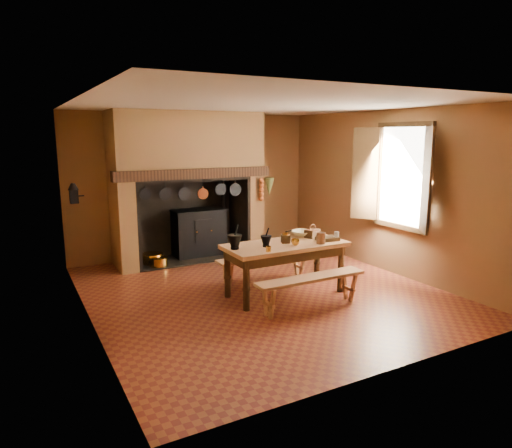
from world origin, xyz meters
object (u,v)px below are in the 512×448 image
Objects in this scene: work_table at (285,251)px; coffee_grinder at (286,238)px; bench_front at (311,285)px; wicker_basket at (312,233)px; iron_range at (199,232)px; mixing_bowl at (303,233)px.

coffee_grinder is at bearing 54.81° from work_table.
bench_front is at bearing -90.00° from work_table.
wicker_basket is (0.58, 0.14, 0.20)m from work_table.
wicker_basket is at bearing -71.32° from iron_range.
iron_range is 2.77m from wicker_basket.
iron_range is 0.88× the size of work_table.
work_table is 0.20m from coffee_grinder.
coffee_grinder is 0.55× the size of mixing_bowl.
iron_range reaches higher than wicker_basket.
mixing_bowl is (0.81, -2.44, 0.35)m from iron_range.
coffee_grinder is (0.02, 0.03, 0.20)m from work_table.
mixing_bowl is at bearing 62.16° from bench_front.
iron_range is at bearing 87.84° from wicker_basket.
mixing_bowl is at bearing 50.31° from coffee_grinder.
work_table is 9.56× the size of coffee_grinder.
work_table reaches higher than bench_front.
bench_front is at bearing -117.84° from mixing_bowl.
work_table is 1.11× the size of bench_front.
wicker_basket reaches higher than coffee_grinder.
wicker_basket is (0.57, 0.12, -0.00)m from coffee_grinder.
bench_front is 0.87m from coffee_grinder.
mixing_bowl is at bearing 30.48° from work_table.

